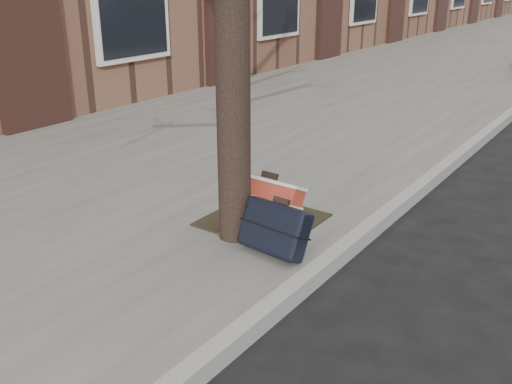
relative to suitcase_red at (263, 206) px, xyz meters
The scene contains 4 objects.
near_sidewalk 14.12m from the suitcase_red, 97.48° to the left, with size 5.00×70.00×0.12m, color gray.
dirt_patch 0.33m from the suitcase_red, 124.54° to the left, with size 0.85×0.85×0.01m, color black.
suitcase_red is the anchor object (origin of this frame).
suitcase_navy 0.35m from the suitcase_red, 41.14° to the right, with size 0.52×0.17×0.37m, color black.
Camera 1 is at (0.44, -2.35, 2.04)m, focal length 40.00 mm.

